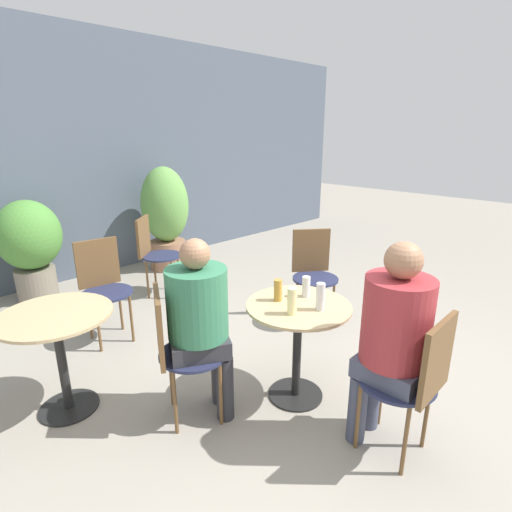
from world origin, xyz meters
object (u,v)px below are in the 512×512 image
Objects in this scene: potted_plant_0 at (30,243)px; bistro_chair_3 at (103,280)px; bistro_chair_1 at (415,375)px; cafe_table_near at (298,328)px; beer_glass_0 at (320,297)px; bistro_chair_0 at (177,344)px; cafe_table_far at (58,338)px; beer_glass_1 at (306,287)px; beer_glass_3 at (292,301)px; beer_glass_2 at (278,290)px; bistro_chair_4 at (313,267)px; bistro_chair_2 at (153,248)px; potted_plant_1 at (165,214)px; seated_person_0 at (201,316)px; seated_person_1 at (392,332)px.

bistro_chair_3 is at bearing -82.58° from potted_plant_0.
cafe_table_near is at bearing -90.00° from bistro_chair_1.
cafe_table_near is 0.30m from beer_glass_0.
bistro_chair_0 reaches higher than beer_glass_0.
bistro_chair_1 is (1.22, -1.81, 0.01)m from cafe_table_far.
beer_glass_1 is 0.13× the size of potted_plant_0.
cafe_table_far is 3.88× the size of beer_glass_0.
beer_glass_3 is 0.16× the size of potted_plant_0.
beer_glass_0 is at bearing -77.04° from cafe_table_near.
beer_glass_2 is at bearing -64.83° from bistro_chair_3.
bistro_chair_4 is (1.62, -1.10, 0.00)m from bistro_chair_3.
bistro_chair_0 is 0.95m from beer_glass_0.
bistro_chair_2 and bistro_chair_4 have the same top height.
bistro_chair_4 is at bearing 34.20° from beer_glass_1.
bistro_chair_4 is at bearing -86.51° from potted_plant_1.
cafe_table_near is at bearing -90.00° from seated_person_0.
potted_plant_1 reaches higher than beer_glass_0.
seated_person_0 is at bearing 142.64° from beer_glass_0.
beer_glass_2 is at bearing -86.93° from seated_person_1.
beer_glass_0 is 3.36m from potted_plant_0.
seated_person_1 is at bearing -75.60° from beer_glass_3.
bistro_chair_0 is at bearing 158.33° from beer_glass_1.
cafe_table_far is 2.18m from bistro_chair_1.
beer_glass_2 reaches higher than cafe_table_near.
beer_glass_2 is at bearing -87.42° from bistro_chair_1.
cafe_table_near is 0.63× the size of potted_plant_0.
bistro_chair_2 is at bearing 79.45° from beer_glass_3.
cafe_table_near is 0.79× the size of bistro_chair_2.
bistro_chair_0 is 0.95m from beer_glass_1.
beer_glass_3 is (0.57, -0.45, 0.25)m from bistro_chair_0.
beer_glass_1 is (0.71, -0.26, 0.06)m from seated_person_0.
beer_glass_2 is at bearing -77.29° from potted_plant_0.
potted_plant_1 reaches higher than beer_glass_3.
bistro_chair_2 reaches higher than beer_glass_0.
seated_person_0 is at bearing -90.00° from bistro_chair_0.
cafe_table_near is 4.07× the size of beer_glass_3.
beer_glass_1 is (0.69, -1.73, 0.24)m from bistro_chair_3.
bistro_chair_1 is at bearing -56.15° from cafe_table_far.
seated_person_1 reaches higher than bistro_chair_1.
potted_plant_1 is at bearing -3.07° from potted_plant_0.
beer_glass_2 is at bearing -140.92° from bistro_chair_2.
potted_plant_1 is (1.50, 2.72, 0.03)m from seated_person_0.
bistro_chair_1 is (0.02, -0.81, 0.01)m from cafe_table_near.
seated_person_1 is at bearing -120.04° from seated_person_0.
bistro_chair_4 is 0.80× the size of potted_plant_0.
bistro_chair_3 is at bearing 49.66° from cafe_table_far.
seated_person_0 reaches higher than beer_glass_2.
beer_glass_2 is at bearing -36.73° from cafe_table_far.
beer_glass_3 reaches higher than beer_glass_1.
beer_glass_3 is (0.43, -0.37, 0.08)m from seated_person_0.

